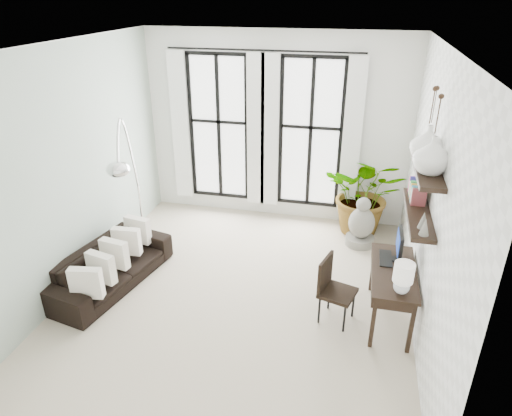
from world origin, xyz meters
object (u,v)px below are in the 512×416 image
(desk, at_px, (394,275))
(desk_chair, at_px, (332,286))
(sofa, at_px, (110,266))
(arc_lamp, at_px, (126,153))
(plant, at_px, (365,194))
(buddha, at_px, (361,225))

(desk, xyz_separation_m, desk_chair, (-0.70, -0.09, -0.20))
(desk, bearing_deg, sofa, -179.53)
(desk_chair, relative_size, arc_lamp, 0.38)
(plant, distance_m, buddha, 0.57)
(desk_chair, distance_m, buddha, 1.99)
(plant, bearing_deg, buddha, -92.95)
(sofa, distance_m, plant, 4.14)
(desk_chair, height_order, buddha, desk_chair)
(desk_chair, bearing_deg, buddha, 97.52)
(desk_chair, distance_m, arc_lamp, 3.27)
(plant, bearing_deg, arc_lamp, -152.45)
(desk, height_order, desk_chair, desk)
(sofa, xyz_separation_m, arc_lamp, (0.10, 0.63, 1.45))
(desk, distance_m, buddha, 1.93)
(desk_chair, xyz_separation_m, arc_lamp, (-2.94, 0.69, 1.25))
(desk_chair, height_order, arc_lamp, arc_lamp)
(plant, xyz_separation_m, arc_lamp, (-3.29, -1.71, 1.03))
(desk, bearing_deg, arc_lamp, 170.63)
(arc_lamp, distance_m, buddha, 3.76)
(sofa, height_order, plant, plant)
(buddha, bearing_deg, sofa, -150.60)
(plant, distance_m, arc_lamp, 3.85)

